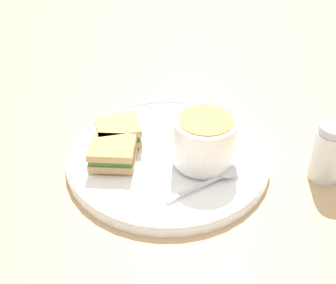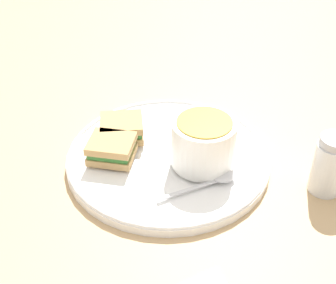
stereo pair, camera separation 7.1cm
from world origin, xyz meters
name	(u,v)px [view 1 (the left image)]	position (x,y,z in m)	size (l,w,h in m)	color
ground_plane	(168,161)	(0.00, 0.00, 0.00)	(2.40, 2.40, 0.00)	tan
plate	(168,157)	(0.00, 0.00, 0.01)	(0.32, 0.32, 0.02)	white
soup_bowl	(205,139)	(0.05, 0.03, 0.05)	(0.10, 0.10, 0.07)	white
spoon	(223,175)	(0.09, 0.02, 0.02)	(0.03, 0.12, 0.01)	silver
sandwich_half_near	(118,132)	(-0.08, -0.04, 0.03)	(0.08, 0.09, 0.03)	tan
sandwich_half_far	(112,153)	(-0.04, -0.08, 0.03)	(0.09, 0.09, 0.03)	tan
salt_shaker	(328,152)	(0.18, 0.15, 0.05)	(0.05, 0.05, 0.09)	silver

